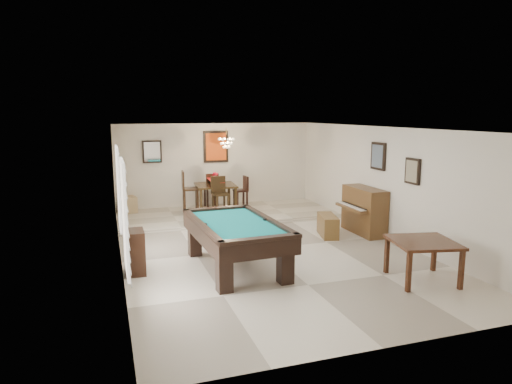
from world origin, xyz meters
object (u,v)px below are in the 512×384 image
dining_chair_north (211,190)px  upright_piano (359,211)px  piano_bench (328,226)px  chandelier (226,139)px  dining_chair_west (190,192)px  pool_table (236,245)px  dining_table (216,196)px  square_table (422,261)px  apothecary_chest (135,252)px  corner_bench (128,204)px  flower_vase (215,176)px  dining_chair_south (220,197)px  dining_chair_east (241,193)px

dining_chair_north → upright_piano: bearing=124.5°
piano_bench → chandelier: 3.78m
dining_chair_west → upright_piano: bearing=-124.2°
piano_bench → pool_table: bearing=-151.0°
piano_bench → dining_table: 3.60m
upright_piano → square_table: bearing=-101.1°
apothecary_chest → dining_table: size_ratio=0.73×
dining_chair_west → corner_bench: bearing=71.4°
piano_bench → square_table: bearing=-86.3°
upright_piano → dining_table: size_ratio=1.23×
flower_vase → dining_chair_south: (-0.03, -0.72, -0.48)m
chandelier → apothecary_chest: bearing=-125.4°
corner_bench → flower_vase: bearing=-17.3°
dining_chair_south → corner_bench: dining_chair_south is taller
apothecary_chest → corner_bench: apothecary_chest is taller
corner_bench → chandelier: (2.64, -0.97, 1.86)m
corner_bench → apothecary_chest: bearing=-91.6°
flower_vase → dining_chair_west: 0.83m
dining_chair_north → apothecary_chest: bearing=59.3°
corner_bench → dining_chair_east: bearing=-12.7°
dining_chair_west → dining_chair_east: dining_chair_west is taller
upright_piano → dining_chair_north: size_ratio=1.32×
pool_table → dining_chair_south: size_ratio=2.40×
pool_table → upright_piano: upright_piano is taller
flower_vase → dining_chair_east: bearing=2.6°
chandelier → upright_piano: bearing=-46.5°
dining_chair_north → dining_chair_east: 1.00m
square_table → corner_bench: size_ratio=2.13×
piano_bench → corner_bench: (-4.42, 3.67, 0.09)m
dining_table → chandelier: 1.66m
pool_table → square_table: size_ratio=2.51×
square_table → dining_chair_south: (-2.29, 5.40, 0.31)m
pool_table → dining_chair_south: bearing=77.8°
corner_bench → upright_piano: bearing=-35.3°
flower_vase → corner_bench: size_ratio=0.47×
dining_chair_north → flower_vase: bearing=84.5°
square_table → chandelier: size_ratio=1.76×
dining_chair_north → chandelier: size_ratio=1.71×
square_table → dining_chair_south: dining_chair_south is taller
dining_chair_east → apothecary_chest: bearing=-41.9°
corner_bench → pool_table: bearing=-71.7°
pool_table → dining_chair_west: (-0.06, 4.44, 0.28)m
dining_table → dining_chair_north: size_ratio=1.07×
dining_table → square_table: bearing=-69.7°
pool_table → dining_chair_south: dining_chair_south is taller
upright_piano → dining_chair_west: dining_chair_west is taller
piano_bench → dining_table: (-2.05, 2.93, 0.32)m
flower_vase → dining_chair_west: bearing=179.7°
upright_piano → dining_chair_south: 3.68m
upright_piano → piano_bench: (-0.82, 0.04, -0.31)m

